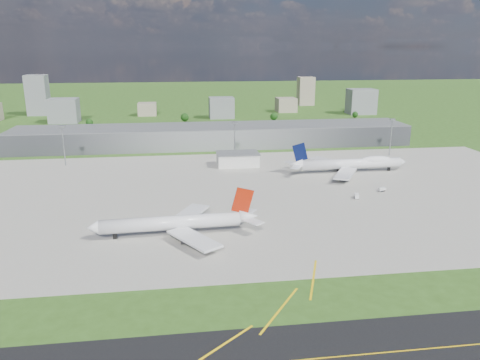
{
  "coord_description": "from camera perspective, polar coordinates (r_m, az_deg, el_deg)",
  "views": [
    {
      "loc": [
        -27.76,
        -189.88,
        73.86
      ],
      "look_at": [
        2.72,
        34.92,
        9.0
      ],
      "focal_mm": 35.0,
      "sensor_mm": 36.0,
      "label": 1
    }
  ],
  "objects": [
    {
      "name": "ground",
      "position": [
        348.92,
        -2.99,
        3.71
      ],
      "size": [
        1400.0,
        1400.0,
        0.0
      ],
      "primitive_type": "plane",
      "color": "#315219",
      "rests_on": "ground"
    },
    {
      "name": "bldg_cw",
      "position": [
        535.05,
        -11.24,
        8.48
      ],
      "size": [
        20.0,
        18.0,
        14.0
      ],
      "primitive_type": "cube",
      "color": "gray",
      "rests_on": "ground"
    },
    {
      "name": "bldg_tall_w",
      "position": [
        572.91,
        -23.43,
        9.47
      ],
      "size": [
        22.0,
        20.0,
        44.0
      ],
      "primitive_type": "cube",
      "color": "slate",
      "rests_on": "ground"
    },
    {
      "name": "terminal",
      "position": [
        362.09,
        -3.21,
        5.37
      ],
      "size": [
        300.0,
        42.0,
        15.0
      ],
      "primitive_type": "cube",
      "color": "slate",
      "rests_on": "ground"
    },
    {
      "name": "tree_e",
      "position": [
        479.94,
        4.15,
        7.73
      ],
      "size": [
        7.65,
        7.65,
        9.35
      ],
      "color": "#382314",
      "rests_on": "ground"
    },
    {
      "name": "tree_far_e",
      "position": [
        515.33,
        13.85,
        7.77
      ],
      "size": [
        6.3,
        6.3,
        7.7
      ],
      "color": "#382314",
      "rests_on": "ground"
    },
    {
      "name": "airliner_red_twin",
      "position": [
        191.68,
        -7.64,
        -5.24
      ],
      "size": [
        68.87,
        53.67,
        18.9
      ],
      "rotation": [
        0.0,
        0.0,
        3.18
      ],
      "color": "white",
      "rests_on": "ground"
    },
    {
      "name": "van_white_far",
      "position": [
        258.29,
        16.91,
        -1.12
      ],
      "size": [
        4.45,
        3.09,
        2.15
      ],
      "rotation": [
        0.0,
        0.0,
        0.32
      ],
      "color": "silver",
      "rests_on": "ground"
    },
    {
      "name": "bldg_c",
      "position": [
        506.07,
        -2.27,
        8.81
      ],
      "size": [
        26.0,
        20.0,
        22.0
      ],
      "primitive_type": "cube",
      "color": "slate",
      "rests_on": "ground"
    },
    {
      "name": "mast_center",
      "position": [
        312.3,
        -0.65,
        5.6
      ],
      "size": [
        3.5,
        2.0,
        25.9
      ],
      "color": "gray",
      "rests_on": "ground"
    },
    {
      "name": "bldg_e",
      "position": [
        553.82,
        14.56,
        9.25
      ],
      "size": [
        30.0,
        22.0,
        28.0
      ],
      "primitive_type": "cube",
      "color": "slate",
      "rests_on": "ground"
    },
    {
      "name": "tug_yellow",
      "position": [
        192.36,
        -7.28,
        -6.45
      ],
      "size": [
        3.99,
        4.39,
        1.88
      ],
      "rotation": [
        0.0,
        0.0,
        0.96
      ],
      "color": "gold",
      "rests_on": "ground"
    },
    {
      "name": "tree_c",
      "position": [
        474.84,
        -6.76,
        7.61
      ],
      "size": [
        8.1,
        8.1,
        9.9
      ],
      "color": "#382314",
      "rests_on": "ground"
    },
    {
      "name": "mast_west",
      "position": [
        318.31,
        -20.78,
        4.76
      ],
      "size": [
        3.5,
        2.0,
        25.9
      ],
      "color": "gray",
      "rests_on": "ground"
    },
    {
      "name": "mast_east",
      "position": [
        343.42,
        17.98,
        5.77
      ],
      "size": [
        3.5,
        2.0,
        25.9
      ],
      "color": "gray",
      "rests_on": "ground"
    },
    {
      "name": "ops_building",
      "position": [
        300.56,
        -0.29,
        2.52
      ],
      "size": [
        26.0,
        16.0,
        8.0
      ],
      "primitive_type": "cube",
      "color": "silver",
      "rests_on": "ground"
    },
    {
      "name": "bldg_w",
      "position": [
        506.36,
        -20.67,
        7.93
      ],
      "size": [
        28.0,
        22.0,
        24.0
      ],
      "primitive_type": "cube",
      "color": "slate",
      "rests_on": "ground"
    },
    {
      "name": "apron",
      "position": [
        244.37,
        1.53,
        -1.63
      ],
      "size": [
        360.0,
        190.0,
        0.08
      ],
      "primitive_type": "cube",
      "color": "gray",
      "rests_on": "ground"
    },
    {
      "name": "tree_w",
      "position": [
        467.37,
        -17.89,
        6.7
      ],
      "size": [
        6.75,
        6.75,
        8.25
      ],
      "color": "#382314",
      "rests_on": "ground"
    },
    {
      "name": "bldg_tall_e",
      "position": [
        625.39,
        8.01,
        10.68
      ],
      "size": [
        20.0,
        18.0,
        36.0
      ],
      "primitive_type": "cube",
      "color": "gray",
      "rests_on": "ground"
    },
    {
      "name": "bldg_ce",
      "position": [
        558.68,
        5.63,
        9.11
      ],
      "size": [
        22.0,
        24.0,
        16.0
      ],
      "primitive_type": "cube",
      "color": "gray",
      "rests_on": "ground"
    },
    {
      "name": "van_white_near",
      "position": [
        243.16,
        14.03,
        -1.93
      ],
      "size": [
        3.15,
        4.79,
        2.29
      ],
      "rotation": [
        0.0,
        0.0,
        1.27
      ],
      "color": "white",
      "rests_on": "ground"
    },
    {
      "name": "airliner_blue_quad",
      "position": [
        291.61,
        13.37,
        1.94
      ],
      "size": [
        73.98,
        58.2,
        19.37
      ],
      "rotation": [
        0.0,
        0.0,
        0.0
      ],
      "color": "white",
      "rests_on": "ground"
    }
  ]
}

